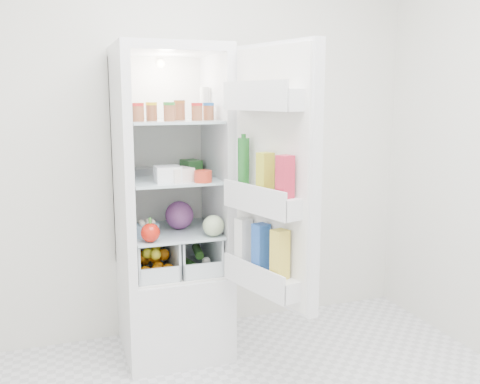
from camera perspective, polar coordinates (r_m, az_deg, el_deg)
name	(u,v)px	position (r m, az deg, el deg)	size (l,w,h in m)	color
room_walls	(293,75)	(1.99, 5.64, 12.28)	(3.02, 3.02, 2.61)	silver
refrigerator	(171,241)	(3.23, -7.39, -5.22)	(0.60, 0.60, 1.80)	silver
shelf_low	(173,231)	(3.15, -7.18, -4.19)	(0.49, 0.53, 0.01)	silver
shelf_mid	(172,179)	(3.09, -7.31, 1.38)	(0.49, 0.53, 0.01)	silver
shelf_top	(170,121)	(3.06, -7.44, 7.50)	(0.49, 0.53, 0.01)	silver
crisper_left	(153,255)	(3.17, -9.31, -6.63)	(0.23, 0.46, 0.22)	silver
crisper_right	(193,251)	(3.22, -4.98, -6.27)	(0.23, 0.46, 0.22)	silver
condiment_jars	(171,113)	(3.00, -7.42, 8.41)	(0.46, 0.34, 0.08)	#B21919
squeeze_bottle	(204,103)	(3.15, -3.81, 9.45)	(0.05, 0.05, 0.18)	white
tub_white	(168,174)	(2.94, -7.73, 1.91)	(0.13, 0.13, 0.09)	white
tub_cream	(179,174)	(2.95, -6.53, 1.87)	(0.13, 0.13, 0.07)	white
tin_red	(203,176)	(2.91, -3.95, 1.67)	(0.10, 0.10, 0.06)	red
foil_tray	(138,171)	(3.24, -10.78, 2.18)	(0.16, 0.12, 0.04)	silver
tub_green	(191,166)	(3.31, -5.23, 2.78)	(0.09, 0.13, 0.08)	#3A7E39
red_cabbage	(179,215)	(3.16, -6.49, -2.47)	(0.17, 0.17, 0.17)	#471B4F
bell_pepper	(150,233)	(2.90, -9.54, -4.30)	(0.10, 0.10, 0.10)	red
mushroom_bowl	(147,230)	(3.04, -9.91, -4.06)	(0.14, 0.14, 0.06)	#96C0E0
salad_bag	(213,226)	(2.98, -2.86, -3.62)	(0.12, 0.12, 0.12)	#A6BA8B
citrus_pile	(154,261)	(3.15, -9.18, -7.25)	(0.20, 0.31, 0.16)	orange
veg_pile	(194,258)	(3.23, -4.88, -7.08)	(0.16, 0.30, 0.10)	#26521B
fridge_door	(271,183)	(2.67, 3.33, 1.01)	(0.31, 0.59, 1.30)	silver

